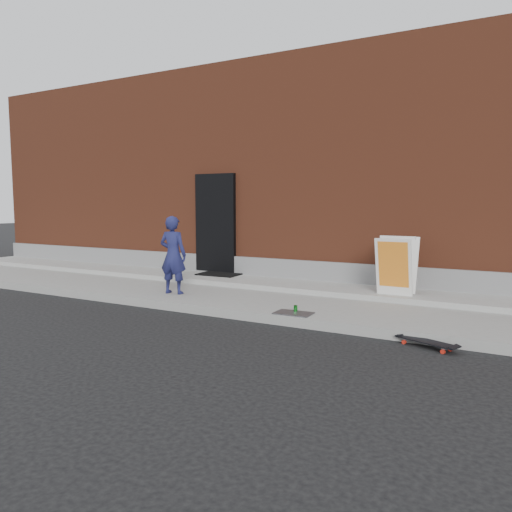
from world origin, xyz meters
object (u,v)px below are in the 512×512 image
Objects in this scene: skateboard at (427,342)px; soda_can at (296,309)px; child at (173,255)px; pizza_sign at (397,265)px.

soda_can reaches higher than skateboard.
soda_can is (-2.06, 0.46, 0.13)m from skateboard.
child is 2.82m from soda_can.
skateboard is at bearing 161.89° from child.
child is 4.08m from pizza_sign.
child is 1.78× the size of skateboard.
child is 4.91m from skateboard.
pizza_sign is at bearing -167.68° from child.
soda_can is (-1.11, -1.80, -0.56)m from pizza_sign.
pizza_sign reaches higher than skateboard.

